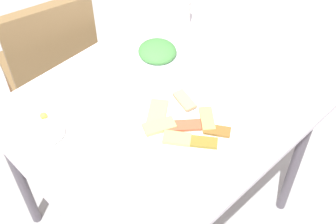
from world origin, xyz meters
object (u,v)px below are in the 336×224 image
at_px(dining_table, 158,124).
at_px(pide_platter, 184,129).
at_px(soda_can, 183,12).
at_px(salad_plate_rice, 46,134).
at_px(salad_plate_greens, 157,52).
at_px(fork, 88,99).
at_px(dining_chair, 52,64).
at_px(spoon, 83,94).
at_px(paper_napkin, 86,97).

relative_size(dining_table, pide_platter, 2.91).
xyz_separation_m(dining_table, soda_can, (0.42, 0.29, 0.15)).
bearing_deg(dining_table, salad_plate_rice, 155.00).
xyz_separation_m(salad_plate_greens, fork, (-0.36, 0.00, -0.02)).
relative_size(dining_chair, spoon, 5.26).
distance_m(dining_table, pide_platter, 0.17).
bearing_deg(soda_can, salad_plate_greens, -160.46).
bearing_deg(dining_table, soda_can, 34.41).
xyz_separation_m(paper_napkin, spoon, (0.00, 0.02, 0.00)).
xyz_separation_m(dining_table, fork, (-0.16, 0.21, 0.09)).
bearing_deg(dining_chair, pide_platter, -88.55).
relative_size(salad_plate_greens, fork, 1.14).
bearing_deg(dining_chair, salad_plate_rice, -122.32).
height_order(salad_plate_rice, fork, salad_plate_rice).
bearing_deg(pide_platter, fork, 113.44).
xyz_separation_m(salad_plate_greens, paper_napkin, (-0.36, 0.02, -0.02)).
xyz_separation_m(pide_platter, soda_can, (0.43, 0.43, 0.05)).
xyz_separation_m(dining_chair, spoon, (-0.13, -0.47, 0.24)).
relative_size(dining_chair, salad_plate_greens, 4.29).
xyz_separation_m(dining_chair, fork, (-0.13, -0.50, 0.24)).
distance_m(pide_platter, salad_plate_greens, 0.41).
relative_size(pide_platter, salad_plate_rice, 1.63).
xyz_separation_m(pide_platter, paper_napkin, (-0.15, 0.37, -0.01)).
distance_m(pide_platter, soda_can, 0.61).
distance_m(paper_napkin, fork, 0.02).
bearing_deg(pide_platter, dining_chair, 91.45).
xyz_separation_m(dining_chair, soda_can, (0.45, -0.42, 0.29)).
xyz_separation_m(dining_table, paper_napkin, (-0.16, 0.23, 0.09)).
relative_size(pide_platter, spoon, 2.01).
height_order(salad_plate_rice, paper_napkin, salad_plate_rice).
xyz_separation_m(dining_table, dining_chair, (-0.03, 0.72, -0.14)).
bearing_deg(spoon, soda_can, -19.77).
distance_m(salad_plate_greens, fork, 0.36).
relative_size(dining_table, salad_plate_greens, 4.77).
bearing_deg(fork, salad_plate_rice, 168.40).
height_order(salad_plate_greens, paper_napkin, salad_plate_greens).
distance_m(salad_plate_rice, fork, 0.22).
height_order(soda_can, spoon, soda_can).
distance_m(pide_platter, fork, 0.38).
height_order(dining_table, paper_napkin, paper_napkin).
height_order(dining_table, dining_chair, dining_chair).
bearing_deg(pide_platter, salad_plate_greens, 59.99).
distance_m(pide_platter, paper_napkin, 0.40).
xyz_separation_m(soda_can, spoon, (-0.58, -0.04, -0.06)).
bearing_deg(fork, spoon, 68.01).
bearing_deg(paper_napkin, fork, -90.00).
distance_m(dining_chair, fork, 0.57).
height_order(salad_plate_rice, soda_can, soda_can).
height_order(pide_platter, soda_can, soda_can).
bearing_deg(dining_chair, paper_napkin, -105.11).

